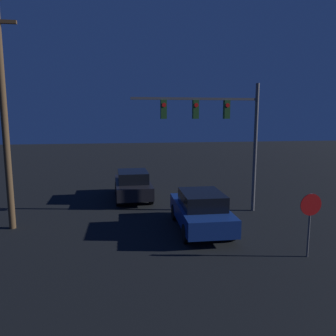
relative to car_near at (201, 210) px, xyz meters
The scene contains 5 objects.
car_near is the anchor object (origin of this frame).
car_far 6.44m from the car_near, 114.40° to the left, with size 2.14×4.72×1.71m.
traffic_signal_mast 4.65m from the car_near, 56.93° to the left, with size 6.38×0.30×6.51m.
stop_sign 4.54m from the car_near, 47.69° to the right, with size 0.77×0.07×2.28m.
utility_pole 9.23m from the car_near, behind, with size 1.49×0.28×9.61m.
Camera 1 is at (-2.25, -0.88, 4.89)m, focal length 35.00 mm.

